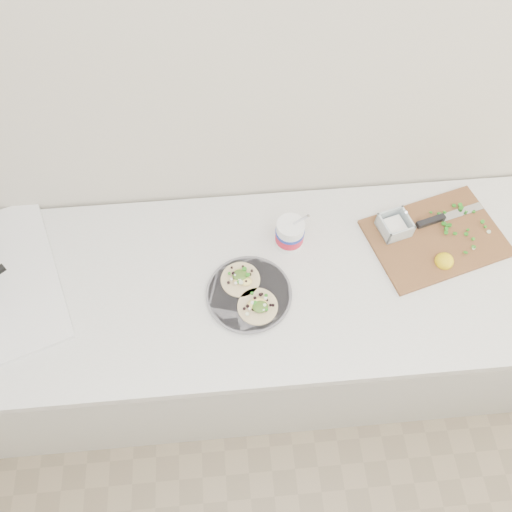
{
  "coord_description": "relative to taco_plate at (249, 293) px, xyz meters",
  "views": [
    {
      "loc": [
        -0.09,
        0.71,
        2.26
      ],
      "look_at": [
        -0.03,
        1.46,
        0.96
      ],
      "focal_mm": 35.0,
      "sensor_mm": 36.0,
      "label": 1
    }
  ],
  "objects": [
    {
      "name": "tub",
      "position": [
        0.15,
        0.17,
        0.05
      ],
      "size": [
        0.09,
        0.09,
        0.2
      ],
      "rotation": [
        0.0,
        0.0,
        -0.28
      ],
      "color": "white",
      "rests_on": "counter"
    },
    {
      "name": "cutboard",
      "position": [
        0.61,
        0.16,
        -0.0
      ],
      "size": [
        0.48,
        0.39,
        0.07
      ],
      "rotation": [
        0.0,
        0.0,
        0.27
      ],
      "color": "brown",
      "rests_on": "counter"
    },
    {
      "name": "taco_plate",
      "position": [
        0.0,
        0.0,
        0.0
      ],
      "size": [
        0.26,
        0.26,
        0.04
      ],
      "rotation": [
        0.0,
        0.0,
        0.17
      ],
      "color": "#5F5D64",
      "rests_on": "counter"
    },
    {
      "name": "counter",
      "position": [
        0.06,
        0.07,
        -0.47
      ],
      "size": [
        2.44,
        0.66,
        0.9
      ],
      "color": "beige",
      "rests_on": "ground"
    }
  ]
}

